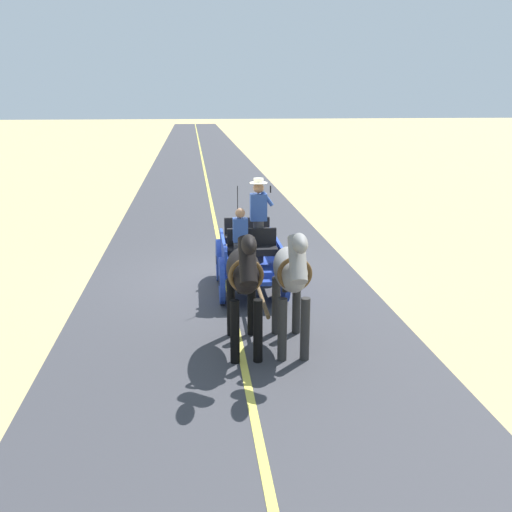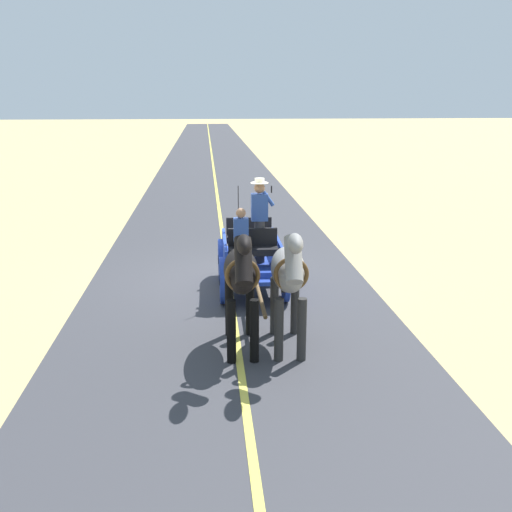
{
  "view_description": "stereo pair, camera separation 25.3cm",
  "coord_description": "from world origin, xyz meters",
  "views": [
    {
      "loc": [
        0.72,
        12.62,
        4.09
      ],
      "look_at": [
        -0.47,
        1.95,
        1.1
      ],
      "focal_mm": 40.18,
      "sensor_mm": 36.0,
      "label": 1
    },
    {
      "loc": [
        0.47,
        12.65,
        4.09
      ],
      "look_at": [
        -0.47,
        1.95,
        1.1
      ],
      "focal_mm": 40.18,
      "sensor_mm": 36.0,
      "label": 2
    }
  ],
  "objects": [
    {
      "name": "horse_near_side",
      "position": [
        -0.83,
        3.86,
        1.32
      ],
      "size": [
        0.64,
        2.13,
        2.21
      ],
      "color": "gray",
      "rests_on": "ground"
    },
    {
      "name": "ground_plane",
      "position": [
        0.0,
        0.0,
        0.0
      ],
      "size": [
        200.0,
        200.0,
        0.0
      ],
      "primitive_type": "plane",
      "color": "tan"
    },
    {
      "name": "road_centre_stripe",
      "position": [
        0.0,
        0.0,
        0.01
      ],
      "size": [
        0.12,
        160.0,
        0.0
      ],
      "primitive_type": "cube",
      "color": "#DBCC4C",
      "rests_on": "road_surface"
    },
    {
      "name": "road_surface",
      "position": [
        0.0,
        0.0,
        0.0
      ],
      "size": [
        6.33,
        160.0,
        0.01
      ],
      "primitive_type": "cube",
      "color": "#38383D",
      "rests_on": "ground"
    },
    {
      "name": "horse_drawn_carriage",
      "position": [
        -0.47,
        0.83,
        0.82
      ],
      "size": [
        1.43,
        4.5,
        2.5
      ],
      "color": "#1E3899",
      "rests_on": "ground"
    },
    {
      "name": "horse_off_side",
      "position": [
        -0.06,
        3.86,
        1.32
      ],
      "size": [
        0.58,
        2.13,
        2.21
      ],
      "color": "black",
      "rests_on": "ground"
    }
  ]
}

